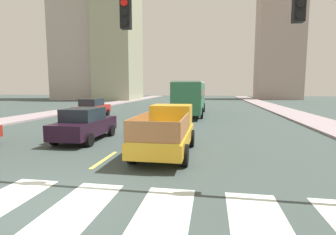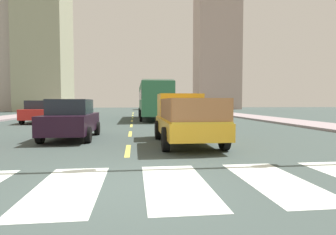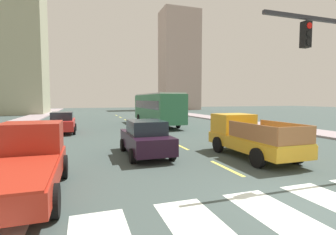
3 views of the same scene
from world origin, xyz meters
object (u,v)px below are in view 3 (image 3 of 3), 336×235
object	(u,v)px
sedan_far	(146,138)
pickup_dark	(25,161)
city_bus	(157,107)
sedan_near_left	(63,123)
pickup_stakebed	(248,136)

from	to	relation	value
sedan_far	pickup_dark	bearing A→B (deg)	-141.46
city_bus	sedan_far	world-z (taller)	city_bus
sedan_near_left	sedan_far	distance (m)	11.05
city_bus	sedan_near_left	size ratio (longest dim) A/B	2.45
pickup_dark	sedan_far	xyz separation A→B (m)	(4.50, 3.65, -0.06)
city_bus	sedan_near_left	distance (m)	9.66
pickup_stakebed	sedan_near_left	size ratio (longest dim) A/B	1.18
city_bus	sedan_near_left	xyz separation A→B (m)	(-8.95, -3.49, -1.09)
pickup_stakebed	sedan_far	xyz separation A→B (m)	(-4.69, 1.61, -0.08)
pickup_stakebed	sedan_near_left	xyz separation A→B (m)	(-9.15, 11.72, -0.08)
city_bus	pickup_dark	bearing A→B (deg)	-115.93
sedan_near_left	sedan_far	bearing A→B (deg)	-68.39
pickup_stakebed	city_bus	xyz separation A→B (m)	(-0.20, 15.20, 1.02)
pickup_stakebed	sedan_near_left	world-z (taller)	pickup_stakebed
sedan_near_left	city_bus	bearing A→B (deg)	19.08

